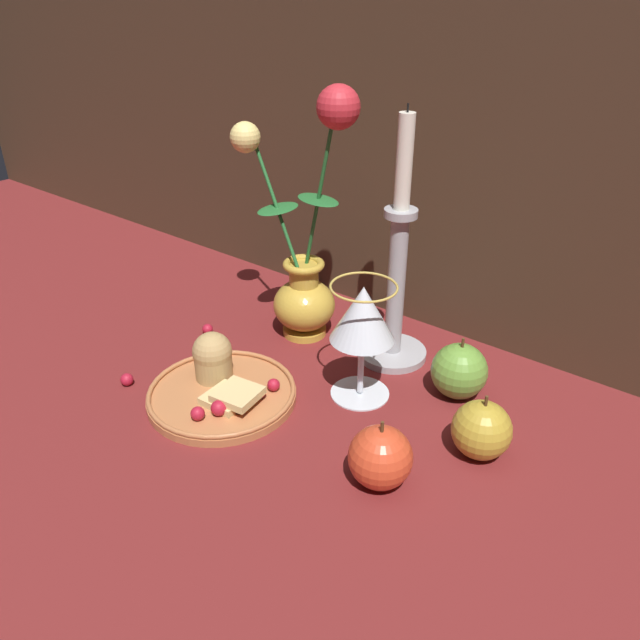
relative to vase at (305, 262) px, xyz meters
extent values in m
plane|color=maroon|center=(0.08, -0.11, -0.12)|extent=(2.40, 2.40, 0.00)
cylinder|color=gold|center=(0.00, 0.00, -0.11)|extent=(0.06, 0.06, 0.01)
ellipsoid|color=gold|center=(0.00, 0.00, -0.07)|extent=(0.09, 0.09, 0.07)
cylinder|color=gold|center=(0.00, 0.00, -0.02)|extent=(0.04, 0.04, 0.04)
torus|color=gold|center=(0.00, 0.00, 0.00)|extent=(0.06, 0.06, 0.01)
cylinder|color=#23662D|center=(-0.05, -0.01, 0.08)|extent=(0.09, 0.02, 0.17)
ellipsoid|color=#23662D|center=(-0.04, -0.01, 0.07)|extent=(0.04, 0.07, 0.00)
sphere|color=#EFD67A|center=(-0.09, -0.01, 0.16)|extent=(0.04, 0.04, 0.04)
cylinder|color=#23662D|center=(0.02, 0.00, 0.11)|extent=(0.06, 0.01, 0.22)
ellipsoid|color=#23662D|center=(0.02, 0.00, 0.09)|extent=(0.08, 0.05, 0.00)
sphere|color=red|center=(0.05, 0.01, 0.21)|extent=(0.05, 0.05, 0.05)
cylinder|color=#B77042|center=(0.02, -0.19, -0.11)|extent=(0.19, 0.19, 0.01)
torus|color=#B77042|center=(0.02, -0.19, -0.10)|extent=(0.19, 0.19, 0.01)
cylinder|color=tan|center=(-0.01, -0.17, -0.09)|extent=(0.05, 0.05, 0.04)
sphere|color=tan|center=(-0.01, -0.17, -0.07)|extent=(0.05, 0.05, 0.05)
cube|color=#DBBC7A|center=(0.04, -0.20, -0.10)|extent=(0.05, 0.05, 0.01)
cube|color=#DBBC7A|center=(0.06, -0.20, -0.09)|extent=(0.06, 0.06, 0.01)
sphere|color=#AD192D|center=(0.04, -0.25, -0.10)|extent=(0.02, 0.02, 0.02)
sphere|color=#AD192D|center=(0.05, -0.23, -0.10)|extent=(0.02, 0.02, 0.02)
sphere|color=#AD192D|center=(0.07, -0.21, -0.10)|extent=(0.01, 0.01, 0.01)
sphere|color=#AD192D|center=(0.07, -0.17, -0.10)|extent=(0.02, 0.02, 0.02)
sphere|color=#AD192D|center=(0.07, -0.15, -0.10)|extent=(0.02, 0.02, 0.02)
cylinder|color=silver|center=(0.15, -0.08, -0.11)|extent=(0.08, 0.08, 0.00)
cylinder|color=silver|center=(0.15, -0.08, -0.07)|extent=(0.01, 0.01, 0.08)
cone|color=silver|center=(0.15, -0.08, 0.00)|extent=(0.08, 0.08, 0.07)
cone|color=maroon|center=(0.15, -0.08, -0.01)|extent=(0.07, 0.07, 0.05)
torus|color=gold|center=(0.15, -0.08, 0.04)|extent=(0.08, 0.08, 0.00)
cylinder|color=#A3A3A8|center=(0.14, 0.03, -0.11)|extent=(0.10, 0.10, 0.01)
cylinder|color=#A3A3A8|center=(0.14, 0.03, -0.01)|extent=(0.02, 0.02, 0.20)
cylinder|color=#A3A3A8|center=(0.14, 0.03, 0.09)|extent=(0.04, 0.04, 0.01)
cylinder|color=silver|center=(0.14, 0.03, 0.16)|extent=(0.02, 0.02, 0.12)
cylinder|color=black|center=(0.14, 0.03, 0.22)|extent=(0.00, 0.00, 0.01)
sphere|color=#D14223|center=(0.26, -0.19, -0.08)|extent=(0.07, 0.07, 0.07)
cylinder|color=#4C3319|center=(0.26, -0.19, -0.04)|extent=(0.00, 0.00, 0.01)
sphere|color=#B2932D|center=(0.32, -0.09, -0.08)|extent=(0.07, 0.07, 0.07)
cylinder|color=#4C3319|center=(0.32, -0.09, -0.04)|extent=(0.00, 0.00, 0.01)
sphere|color=#669938|center=(0.25, 0.00, -0.08)|extent=(0.07, 0.07, 0.07)
cylinder|color=#4C3319|center=(0.25, 0.00, -0.04)|extent=(0.00, 0.00, 0.01)
sphere|color=#AD192D|center=(-0.10, -0.25, -0.11)|extent=(0.02, 0.02, 0.02)
sphere|color=#AD192D|center=(-0.11, -0.09, -0.11)|extent=(0.02, 0.02, 0.02)
camera|label=1|loc=(0.51, -0.62, 0.36)|focal=35.00mm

